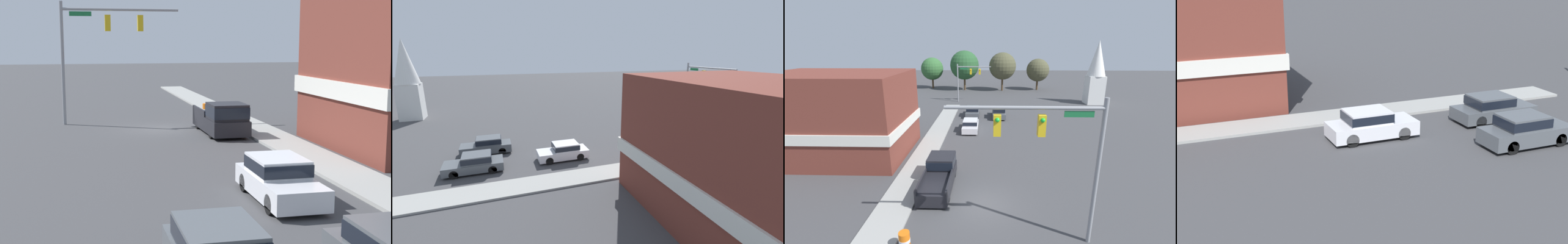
{
  "view_description": "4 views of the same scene",
  "coord_description": "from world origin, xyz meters",
  "views": [
    {
      "loc": [
        4.91,
        32.94,
        5.43
      ],
      "look_at": [
        0.11,
        10.69,
        2.03
      ],
      "focal_mm": 50.0,
      "sensor_mm": 36.0,
      "label": 1
    },
    {
      "loc": [
        -22.97,
        21.13,
        9.18
      ],
      "look_at": [
        -0.1,
        12.95,
        2.76
      ],
      "focal_mm": 24.0,
      "sensor_mm": 36.0,
      "label": 2
    },
    {
      "loc": [
        0.31,
        -15.29,
        10.25
      ],
      "look_at": [
        -0.41,
        11.93,
        2.28
      ],
      "focal_mm": 24.0,
      "sensor_mm": 36.0,
      "label": 3
    },
    {
      "loc": [
        21.93,
        5.91,
        9.03
      ],
      "look_at": [
        0.96,
        14.8,
        1.77
      ],
      "focal_mm": 50.0,
      "sensor_mm": 36.0,
      "label": 4
    }
  ],
  "objects": [
    {
      "name": "ground_plane",
      "position": [
        0.0,
        0.0,
        0.0
      ],
      "size": [
        200.0,
        200.0,
        0.0
      ],
      "primitive_type": "plane",
      "color": "#424244"
    },
    {
      "name": "sidewalk_curb",
      "position": [
        -5.7,
        0.0,
        0.07
      ],
      "size": [
        2.4,
        60.0,
        0.14
      ],
      "color": "#9E9E99",
      "rests_on": "ground"
    },
    {
      "name": "near_signal_assembly",
      "position": [
        3.6,
        -3.32,
        5.76
      ],
      "size": [
        7.68,
        0.49,
        7.96
      ],
      "color": "gray",
      "rests_on": "ground"
    },
    {
      "name": "car_lead",
      "position": [
        -1.72,
        15.81,
        0.77
      ],
      "size": [
        1.86,
        4.41,
        1.49
      ],
      "color": "black",
      "rests_on": "ground"
    },
    {
      "name": "car_oncoming",
      "position": [
        2.07,
        22.25,
        0.8
      ],
      "size": [
        1.83,
        4.48,
        1.55
      ],
      "rotation": [
        0.0,
        0.0,
        3.14
      ],
      "color": "black",
      "rests_on": "ground"
    },
    {
      "name": "car_second_ahead",
      "position": [
        -1.84,
        23.1,
        0.76
      ],
      "size": [
        1.93,
        4.46,
        1.46
      ],
      "color": "black",
      "rests_on": "ground"
    },
    {
      "name": "pickup_truck_parked",
      "position": [
        -3.25,
        2.61,
        0.95
      ],
      "size": [
        2.11,
        5.67,
        1.94
      ],
      "color": "black",
      "rests_on": "ground"
    },
    {
      "name": "construction_barrel",
      "position": [
        -3.9,
        -4.17,
        0.53
      ],
      "size": [
        0.59,
        0.59,
        1.05
      ],
      "color": "orange",
      "rests_on": "ground"
    },
    {
      "name": "corner_brick_building",
      "position": [
        -13.73,
        8.44,
        3.86
      ],
      "size": [
        12.95,
        9.68,
        7.91
      ],
      "color": "brown",
      "rests_on": "ground"
    },
    {
      "name": "church_steeple",
      "position": [
        19.77,
        32.43,
        5.87
      ],
      "size": [
        3.18,
        3.18,
        11.21
      ],
      "color": "white",
      "rests_on": "ground"
    }
  ]
}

